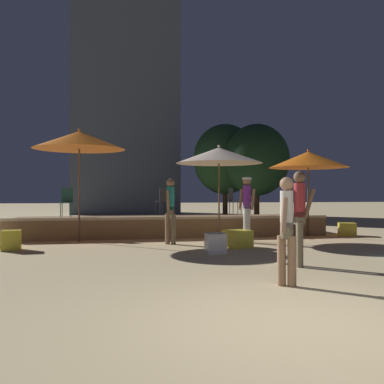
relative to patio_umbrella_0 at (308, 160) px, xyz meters
The scene contains 20 objects.
ground_plane 10.08m from the patio_umbrella_0, 115.99° to the right, with size 120.00×120.00×0.00m, color #D1B784.
wooden_deck 5.07m from the patio_umbrella_0, 163.73° to the left, with size 10.08×2.49×0.67m.
patio_umbrella_0 is the anchor object (origin of this frame).
patio_umbrella_1 3.10m from the patio_umbrella_0, behind, with size 2.64×2.64×2.87m.
patio_umbrella_2 7.23m from the patio_umbrella_0, behind, with size 2.61×2.61×3.26m.
cube_seat_0 5.61m from the patio_umbrella_0, 139.76° to the right, with size 0.44×0.44×0.46m.
cube_seat_1 4.53m from the patio_umbrella_0, 142.43° to the right, with size 0.75×0.75×0.44m.
cube_seat_3 9.19m from the patio_umbrella_0, 167.61° to the right, with size 0.50×0.50×0.49m.
cube_seat_4 2.64m from the patio_umbrella_0, ahead, with size 0.69×0.69×0.42m.
person_0 6.23m from the patio_umbrella_0, 117.41° to the right, with size 0.50×0.30×1.81m.
person_1 5.13m from the patio_umbrella_0, 163.92° to the right, with size 0.30×0.46×1.80m.
person_2 8.03m from the patio_umbrella_0, 118.18° to the right, with size 0.34×0.42×1.63m.
person_4 3.24m from the patio_umbrella_0, 150.85° to the right, with size 0.45×0.37×1.86m.
bistro_chair_0 2.80m from the patio_umbrella_0, 152.11° to the left, with size 0.48×0.48×0.90m.
bistro_chair_1 5.09m from the patio_umbrella_0, 157.12° to the left, with size 0.46×0.46×0.90m.
bistro_chair_2 7.82m from the patio_umbrella_0, behind, with size 0.40×0.40×0.90m.
frisbee_disc 6.32m from the patio_umbrella_0, 120.70° to the right, with size 0.23×0.23×0.03m.
background_tree_1 8.07m from the patio_umbrella_0, 82.65° to the left, with size 3.35×3.35×4.96m.
background_tree_2 10.01m from the patio_umbrella_0, 90.62° to the left, with size 3.53×3.53×5.24m.
distant_building 18.85m from the patio_umbrella_0, 107.23° to the left, with size 7.29×3.30×15.86m.
Camera 1 is at (-2.01, -4.18, 1.38)m, focal length 40.00 mm.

